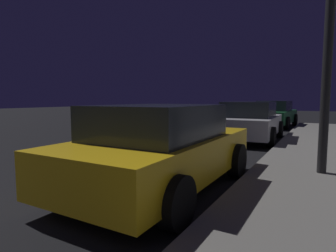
% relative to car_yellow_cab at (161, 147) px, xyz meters
% --- Properties ---
extents(car_yellow_cab, '(2.10, 4.07, 1.43)m').
position_rel_car_yellow_cab_xyz_m(car_yellow_cab, '(0.00, 0.00, 0.00)').
color(car_yellow_cab, gold).
rests_on(car_yellow_cab, ground).
extents(car_silver, '(2.20, 4.19, 1.43)m').
position_rel_car_yellow_cab_xyz_m(car_silver, '(0.00, 6.35, 0.00)').
color(car_silver, '#B7B7BF').
rests_on(car_silver, ground).
extents(car_green, '(2.14, 4.37, 1.43)m').
position_rel_car_yellow_cab_xyz_m(car_green, '(-0.00, 12.23, -0.01)').
color(car_green, '#19592D').
rests_on(car_green, ground).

